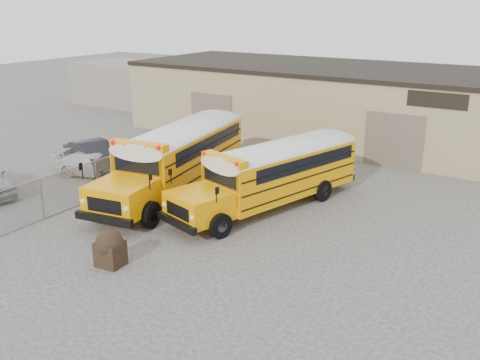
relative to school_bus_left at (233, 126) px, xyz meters
The scene contains 9 objects.
ground 13.31m from the school_bus_left, 69.40° to the right, with size 120.00×120.00×0.00m, color #3D3B38.
warehouse 8.97m from the school_bus_left, 58.79° to the left, with size 30.20×10.20×4.67m.
chainlink_fence 9.48m from the school_bus_left, 98.30° to the right, with size 0.07×18.07×1.81m.
distant_building_left 19.87m from the school_bus_left, 150.91° to the left, with size 8.00×6.00×3.60m, color gray.
school_bus_left is the anchor object (origin of this frame).
school_bus_right 7.51m from the school_bus_left, ahead, with size 4.91×9.98×2.84m.
tarp_bundle 14.42m from the school_bus_left, 73.98° to the right, with size 0.96×0.96×1.31m.
car_white 8.11m from the school_bus_left, 119.88° to the right, with size 1.71×4.21×1.22m, color silver.
car_dark 7.95m from the school_bus_left, 126.41° to the right, with size 1.65×4.72×1.56m, color black.
Camera 1 is at (11.91, -13.09, 8.61)m, focal length 40.00 mm.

